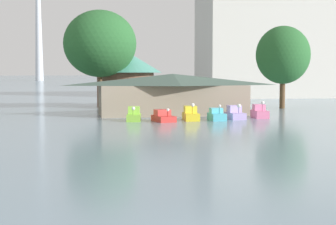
{
  "coord_description": "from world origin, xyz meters",
  "views": [
    {
      "loc": [
        -3.15,
        -12.58,
        4.73
      ],
      "look_at": [
        3.64,
        22.38,
        1.98
      ],
      "focal_mm": 54.72,
      "sensor_mm": 36.0,
      "label": 1
    }
  ],
  "objects": [
    {
      "name": "pedal_boat_yellow",
      "position": [
        8.85,
        37.2,
        0.57
      ],
      "size": [
        1.64,
        2.98,
        1.8
      ],
      "rotation": [
        0.0,
        0.0,
        -1.65
      ],
      "color": "yellow",
      "rests_on": "ground"
    },
    {
      "name": "background_building_block",
      "position": [
        38.36,
        82.77,
        10.88
      ],
      "size": [
        32.98,
        13.64,
        21.72
      ],
      "color": "beige",
      "rests_on": "ground"
    },
    {
      "name": "green_roof_pavilion",
      "position": [
        4.65,
        58.76,
        4.41
      ],
      "size": [
        10.18,
        10.18,
        8.55
      ],
      "color": "brown",
      "rests_on": "ground"
    },
    {
      "name": "pedal_boat_red",
      "position": [
        5.92,
        36.53,
        0.45
      ],
      "size": [
        2.12,
        3.1,
        1.36
      ],
      "rotation": [
        0.0,
        0.0,
        -1.39
      ],
      "color": "red",
      "rests_on": "ground"
    },
    {
      "name": "shoreline_tree_right",
      "position": [
        24.92,
        51.62,
        7.11
      ],
      "size": [
        7.18,
        7.18,
        10.98
      ],
      "color": "brown",
      "rests_on": "ground"
    },
    {
      "name": "pedal_boat_pink",
      "position": [
        16.68,
        38.58,
        0.57
      ],
      "size": [
        1.59,
        2.75,
        1.84
      ],
      "rotation": [
        0.0,
        0.0,
        -1.66
      ],
      "color": "pink",
      "rests_on": "ground"
    },
    {
      "name": "shoreline_tree_mid",
      "position": [
        0.97,
        55.46,
        8.57
      ],
      "size": [
        9.55,
        9.55,
        12.97
      ],
      "color": "brown",
      "rests_on": "ground"
    },
    {
      "name": "pedal_boat_lavender",
      "position": [
        13.69,
        37.81,
        0.55
      ],
      "size": [
        1.51,
        2.83,
        1.63
      ],
      "rotation": [
        0.0,
        0.0,
        -1.55
      ],
      "color": "#B299D8",
      "rests_on": "ground"
    },
    {
      "name": "pedal_boat_cyan",
      "position": [
        11.36,
        36.52,
        0.5
      ],
      "size": [
        1.43,
        2.27,
        1.65
      ],
      "rotation": [
        0.0,
        0.0,
        -1.56
      ],
      "color": "#4CB7CC",
      "rests_on": "ground"
    },
    {
      "name": "pedal_boat_lime",
      "position": [
        3.17,
        37.7,
        0.55
      ],
      "size": [
        1.79,
        3.01,
        1.48
      ],
      "rotation": [
        0.0,
        0.0,
        -1.74
      ],
      "color": "#8CCC3F",
      "rests_on": "ground"
    },
    {
      "name": "boathouse",
      "position": [
        8.4,
        43.98,
        2.43
      ],
      "size": [
        17.71,
        6.43,
        4.64
      ],
      "color": "gray",
      "rests_on": "ground"
    }
  ]
}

